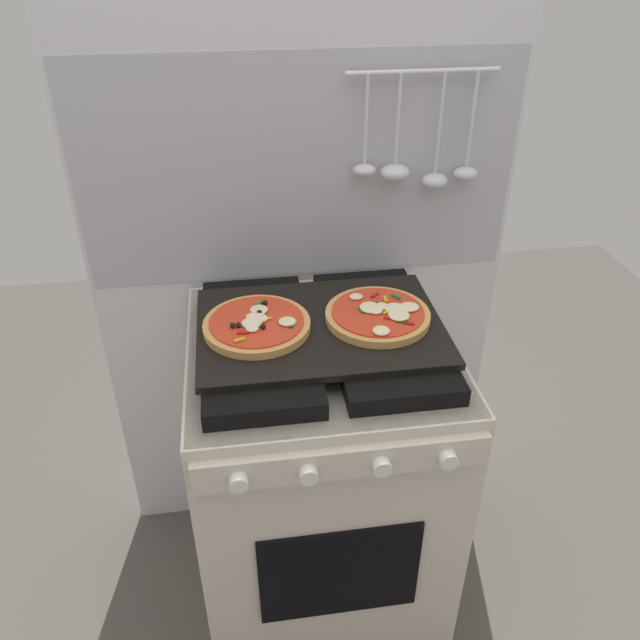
% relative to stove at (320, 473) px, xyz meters
% --- Properties ---
extents(ground_plane, '(4.00, 4.00, 0.00)m').
position_rel_stove_xyz_m(ground_plane, '(0.00, 0.00, -0.45)').
color(ground_plane, '#4C4742').
extents(kitchen_backsplash, '(1.10, 0.09, 1.55)m').
position_rel_stove_xyz_m(kitchen_backsplash, '(0.00, 0.34, 0.34)').
color(kitchen_backsplash, silver).
rests_on(kitchen_backsplash, ground_plane).
extents(stove, '(0.60, 0.64, 0.90)m').
position_rel_stove_xyz_m(stove, '(0.00, 0.00, 0.00)').
color(stove, beige).
rests_on(stove, ground_plane).
extents(baking_tray, '(0.54, 0.38, 0.02)m').
position_rel_stove_xyz_m(baking_tray, '(0.00, 0.00, 0.46)').
color(baking_tray, black).
rests_on(baking_tray, stove).
extents(pizza_left, '(0.23, 0.23, 0.03)m').
position_rel_stove_xyz_m(pizza_left, '(-0.14, 0.01, 0.48)').
color(pizza_left, tan).
rests_on(pizza_left, baking_tray).
extents(pizza_right, '(0.23, 0.23, 0.03)m').
position_rel_stove_xyz_m(pizza_right, '(0.13, -0.00, 0.48)').
color(pizza_right, tan).
rests_on(pizza_right, baking_tray).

